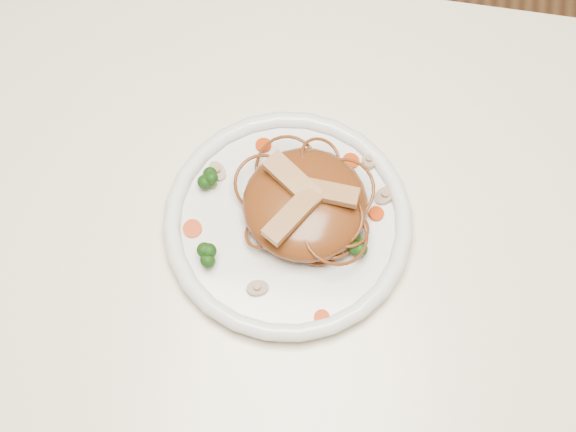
# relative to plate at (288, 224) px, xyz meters

# --- Properties ---
(ground) EXTENTS (4.00, 4.00, 0.00)m
(ground) POSITION_rel_plate_xyz_m (0.02, -0.04, -0.76)
(ground) COLOR #53331C
(ground) RESTS_ON ground
(table) EXTENTS (1.20, 0.80, 0.75)m
(table) POSITION_rel_plate_xyz_m (0.02, -0.04, -0.11)
(table) COLOR white
(table) RESTS_ON ground
(plate) EXTENTS (0.29, 0.29, 0.02)m
(plate) POSITION_rel_plate_xyz_m (0.00, 0.00, 0.00)
(plate) COLOR white
(plate) RESTS_ON table
(noodle_mound) EXTENTS (0.15, 0.15, 0.05)m
(noodle_mound) POSITION_rel_plate_xyz_m (0.02, 0.01, 0.03)
(noodle_mound) COLOR #653013
(noodle_mound) RESTS_ON plate
(chicken_a) EXTENTS (0.07, 0.03, 0.01)m
(chicken_a) POSITION_rel_plate_xyz_m (0.04, 0.02, 0.06)
(chicken_a) COLOR tan
(chicken_a) RESTS_ON noodle_mound
(chicken_b) EXTENTS (0.08, 0.06, 0.01)m
(chicken_b) POSITION_rel_plate_xyz_m (0.00, 0.02, 0.06)
(chicken_b) COLOR tan
(chicken_b) RESTS_ON noodle_mound
(chicken_c) EXTENTS (0.06, 0.07, 0.01)m
(chicken_c) POSITION_rel_plate_xyz_m (0.01, -0.02, 0.06)
(chicken_c) COLOR tan
(chicken_c) RESTS_ON noodle_mound
(broccoli_0) EXTENTS (0.03, 0.03, 0.03)m
(broccoli_0) POSITION_rel_plate_xyz_m (0.07, 0.04, 0.02)
(broccoli_0) COLOR #18410D
(broccoli_0) RESTS_ON plate
(broccoli_1) EXTENTS (0.04, 0.04, 0.03)m
(broccoli_1) POSITION_rel_plate_xyz_m (-0.10, 0.03, 0.02)
(broccoli_1) COLOR #18410D
(broccoli_1) RESTS_ON plate
(broccoli_2) EXTENTS (0.03, 0.03, 0.03)m
(broccoli_2) POSITION_rel_plate_xyz_m (-0.08, -0.06, 0.02)
(broccoli_2) COLOR #18410D
(broccoli_2) RESTS_ON plate
(broccoli_3) EXTENTS (0.03, 0.03, 0.03)m
(broccoli_3) POSITION_rel_plate_xyz_m (0.08, -0.02, 0.02)
(broccoli_3) COLOR #18410D
(broccoli_3) RESTS_ON plate
(carrot_0) EXTENTS (0.02, 0.02, 0.00)m
(carrot_0) POSITION_rel_plate_xyz_m (0.06, 0.09, 0.01)
(carrot_0) COLOR #C63A07
(carrot_0) RESTS_ON plate
(carrot_1) EXTENTS (0.02, 0.02, 0.00)m
(carrot_1) POSITION_rel_plate_xyz_m (-0.11, -0.03, 0.01)
(carrot_1) COLOR #C63A07
(carrot_1) RESTS_ON plate
(carrot_2) EXTENTS (0.02, 0.02, 0.00)m
(carrot_2) POSITION_rel_plate_xyz_m (0.10, 0.02, 0.01)
(carrot_2) COLOR #C63A07
(carrot_2) RESTS_ON plate
(carrot_3) EXTENTS (0.02, 0.02, 0.00)m
(carrot_3) POSITION_rel_plate_xyz_m (-0.05, 0.09, 0.01)
(carrot_3) COLOR #C63A07
(carrot_3) RESTS_ON plate
(carrot_4) EXTENTS (0.02, 0.02, 0.00)m
(carrot_4) POSITION_rel_plate_xyz_m (0.06, -0.11, 0.01)
(carrot_4) COLOR #C63A07
(carrot_4) RESTS_ON plate
(mushroom_0) EXTENTS (0.03, 0.03, 0.01)m
(mushroom_0) POSITION_rel_plate_xyz_m (-0.02, -0.09, 0.01)
(mushroom_0) COLOR tan
(mushroom_0) RESTS_ON plate
(mushroom_1) EXTENTS (0.04, 0.04, 0.01)m
(mushroom_1) POSITION_rel_plate_xyz_m (0.11, 0.05, 0.01)
(mushroom_1) COLOR tan
(mushroom_1) RESTS_ON plate
(mushroom_2) EXTENTS (0.04, 0.04, 0.01)m
(mushroom_2) POSITION_rel_plate_xyz_m (-0.09, 0.05, 0.01)
(mushroom_2) COLOR tan
(mushroom_2) RESTS_ON plate
(mushroom_3) EXTENTS (0.03, 0.03, 0.01)m
(mushroom_3) POSITION_rel_plate_xyz_m (0.08, 0.09, 0.01)
(mushroom_3) COLOR tan
(mushroom_3) RESTS_ON plate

